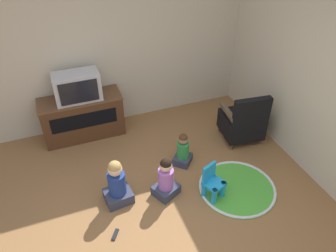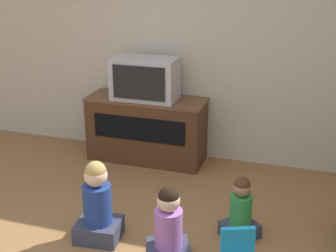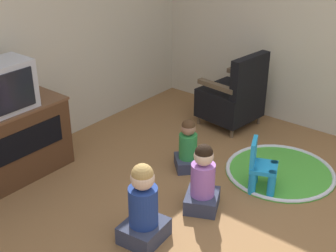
{
  "view_description": "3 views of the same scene",
  "coord_description": "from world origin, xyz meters",
  "px_view_note": "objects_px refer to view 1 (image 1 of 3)",
  "views": [
    {
      "loc": [
        -0.77,
        -2.08,
        3.24
      ],
      "look_at": [
        0.37,
        0.91,
        0.88
      ],
      "focal_mm": 35.0,
      "sensor_mm": 36.0,
      "label": 1
    },
    {
      "loc": [
        1.1,
        -2.04,
        2.08
      ],
      "look_at": [
        0.1,
        1.07,
        0.87
      ],
      "focal_mm": 50.0,
      "sensor_mm": 36.0,
      "label": 2
    },
    {
      "loc": [
        -2.42,
        -1.14,
        2.33
      ],
      "look_at": [
        0.15,
        0.93,
        0.7
      ],
      "focal_mm": 50.0,
      "sensor_mm": 36.0,
      "label": 3
    }
  ],
  "objects_px": {
    "television": "(77,87)",
    "remote_control": "(115,234)",
    "child_watching_right": "(117,184)",
    "black_armchair": "(243,122)",
    "yellow_kid_chair": "(213,184)",
    "child_watching_center": "(183,151)",
    "child_watching_left": "(166,179)",
    "tv_cabinet": "(83,116)"
  },
  "relations": [
    {
      "from": "television",
      "to": "black_armchair",
      "type": "relative_size",
      "value": 0.77
    },
    {
      "from": "child_watching_left",
      "to": "tv_cabinet",
      "type": "bearing_deg",
      "value": 89.62
    },
    {
      "from": "child_watching_center",
      "to": "remote_control",
      "type": "relative_size",
      "value": 3.41
    },
    {
      "from": "tv_cabinet",
      "to": "black_armchair",
      "type": "bearing_deg",
      "value": -23.59
    },
    {
      "from": "television",
      "to": "child_watching_center",
      "type": "relative_size",
      "value": 1.29
    },
    {
      "from": "remote_control",
      "to": "child_watching_center",
      "type": "bearing_deg",
      "value": -21.21
    },
    {
      "from": "black_armchair",
      "to": "child_watching_right",
      "type": "distance_m",
      "value": 2.16
    },
    {
      "from": "child_watching_left",
      "to": "child_watching_center",
      "type": "distance_m",
      "value": 0.64
    },
    {
      "from": "tv_cabinet",
      "to": "child_watching_left",
      "type": "xyz_separation_m",
      "value": [
        0.77,
        -1.63,
        -0.1
      ]
    },
    {
      "from": "television",
      "to": "remote_control",
      "type": "distance_m",
      "value": 2.17
    },
    {
      "from": "tv_cabinet",
      "to": "television",
      "type": "height_order",
      "value": "television"
    },
    {
      "from": "black_armchair",
      "to": "remote_control",
      "type": "xyz_separation_m",
      "value": [
        -2.26,
        -1.03,
        -0.33
      ]
    },
    {
      "from": "tv_cabinet",
      "to": "yellow_kid_chair",
      "type": "xyz_separation_m",
      "value": [
        1.31,
        -1.87,
        -0.15
      ]
    },
    {
      "from": "yellow_kid_chair",
      "to": "child_watching_left",
      "type": "bearing_deg",
      "value": 133.29
    },
    {
      "from": "television",
      "to": "child_watching_left",
      "type": "height_order",
      "value": "television"
    },
    {
      "from": "yellow_kid_chair",
      "to": "child_watching_left",
      "type": "distance_m",
      "value": 0.59
    },
    {
      "from": "tv_cabinet",
      "to": "child_watching_center",
      "type": "height_order",
      "value": "tv_cabinet"
    },
    {
      "from": "tv_cabinet",
      "to": "remote_control",
      "type": "height_order",
      "value": "tv_cabinet"
    },
    {
      "from": "yellow_kid_chair",
      "to": "remote_control",
      "type": "distance_m",
      "value": 1.33
    },
    {
      "from": "yellow_kid_chair",
      "to": "tv_cabinet",
      "type": "bearing_deg",
      "value": 102.11
    },
    {
      "from": "television",
      "to": "black_armchair",
      "type": "distance_m",
      "value": 2.52
    },
    {
      "from": "child_watching_center",
      "to": "remote_control",
      "type": "bearing_deg",
      "value": 168.96
    },
    {
      "from": "child_watching_right",
      "to": "yellow_kid_chair",
      "type": "bearing_deg",
      "value": -23.37
    },
    {
      "from": "television",
      "to": "remote_control",
      "type": "height_order",
      "value": "television"
    },
    {
      "from": "child_watching_center",
      "to": "tv_cabinet",
      "type": "bearing_deg",
      "value": 89.31
    },
    {
      "from": "tv_cabinet",
      "to": "yellow_kid_chair",
      "type": "distance_m",
      "value": 2.29
    },
    {
      "from": "television",
      "to": "child_watching_left",
      "type": "relative_size",
      "value": 1.11
    },
    {
      "from": "child_watching_center",
      "to": "child_watching_right",
      "type": "height_order",
      "value": "child_watching_right"
    },
    {
      "from": "black_armchair",
      "to": "remote_control",
      "type": "bearing_deg",
      "value": 30.93
    },
    {
      "from": "yellow_kid_chair",
      "to": "child_watching_left",
      "type": "height_order",
      "value": "child_watching_left"
    },
    {
      "from": "television",
      "to": "remote_control",
      "type": "xyz_separation_m",
      "value": [
        -0.0,
        -1.98,
        -0.88
      ]
    },
    {
      "from": "tv_cabinet",
      "to": "child_watching_left",
      "type": "distance_m",
      "value": 1.8
    },
    {
      "from": "child_watching_center",
      "to": "remote_control",
      "type": "height_order",
      "value": "child_watching_center"
    },
    {
      "from": "black_armchair",
      "to": "yellow_kid_chair",
      "type": "xyz_separation_m",
      "value": [
        -0.95,
        -0.88,
        -0.14
      ]
    },
    {
      "from": "child_watching_right",
      "to": "remote_control",
      "type": "bearing_deg",
      "value": -114.96
    },
    {
      "from": "yellow_kid_chair",
      "to": "child_watching_center",
      "type": "xyz_separation_m",
      "value": [
        -0.11,
        0.71,
        0.02
      ]
    },
    {
      "from": "child_watching_right",
      "to": "remote_control",
      "type": "height_order",
      "value": "child_watching_right"
    },
    {
      "from": "black_armchair",
      "to": "remote_control",
      "type": "relative_size",
      "value": 5.71
    },
    {
      "from": "yellow_kid_chair",
      "to": "child_watching_center",
      "type": "height_order",
      "value": "child_watching_center"
    },
    {
      "from": "child_watching_left",
      "to": "remote_control",
      "type": "distance_m",
      "value": 0.89
    },
    {
      "from": "child_watching_left",
      "to": "child_watching_right",
      "type": "relative_size",
      "value": 0.91
    },
    {
      "from": "yellow_kid_chair",
      "to": "child_watching_left",
      "type": "relative_size",
      "value": 0.81
    }
  ]
}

